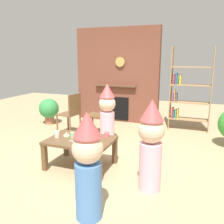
# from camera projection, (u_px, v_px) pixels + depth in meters

# --- Properties ---
(ground_plane) EXTENTS (12.00, 12.00, 0.00)m
(ground_plane) POSITION_uv_depth(u_px,v_px,m) (95.00, 161.00, 3.99)
(ground_plane) COLOR tan
(brick_fireplace_feature) EXTENTS (2.20, 0.28, 2.40)m
(brick_fireplace_feature) POSITION_uv_depth(u_px,v_px,m) (117.00, 76.00, 6.28)
(brick_fireplace_feature) COLOR brown
(brick_fireplace_feature) RESTS_ON ground_plane
(bookshelf) EXTENTS (0.90, 0.28, 1.90)m
(bookshelf) POSITION_uv_depth(u_px,v_px,m) (187.00, 92.00, 5.55)
(bookshelf) COLOR #9E7A51
(bookshelf) RESTS_ON ground_plane
(coffee_table) EXTENTS (0.99, 0.70, 0.45)m
(coffee_table) POSITION_uv_depth(u_px,v_px,m) (80.00, 143.00, 3.71)
(coffee_table) COLOR brown
(coffee_table) RESTS_ON ground_plane
(paper_cup_near_left) EXTENTS (0.07, 0.07, 0.10)m
(paper_cup_near_left) POSITION_uv_depth(u_px,v_px,m) (73.00, 135.00, 3.71)
(paper_cup_near_left) COLOR #8CD18C
(paper_cup_near_left) RESTS_ON coffee_table
(paper_cup_near_right) EXTENTS (0.07, 0.07, 0.10)m
(paper_cup_near_right) POSITION_uv_depth(u_px,v_px,m) (57.00, 134.00, 3.76)
(paper_cup_near_right) COLOR silver
(paper_cup_near_right) RESTS_ON coffee_table
(paper_cup_center) EXTENTS (0.08, 0.08, 0.09)m
(paper_cup_center) POSITION_uv_depth(u_px,v_px,m) (91.00, 137.00, 3.66)
(paper_cup_center) COLOR #8CD18C
(paper_cup_center) RESTS_ON coffee_table
(paper_cup_far_left) EXTENTS (0.08, 0.08, 0.09)m
(paper_cup_far_left) POSITION_uv_depth(u_px,v_px,m) (107.00, 134.00, 3.77)
(paper_cup_far_left) COLOR #E5666B
(paper_cup_far_left) RESTS_ON coffee_table
(paper_plate_front) EXTENTS (0.19, 0.19, 0.01)m
(paper_plate_front) POSITION_uv_depth(u_px,v_px,m) (82.00, 135.00, 3.85)
(paper_plate_front) COLOR white
(paper_plate_front) RESTS_ON coffee_table
(paper_plate_rear) EXTENTS (0.21, 0.21, 0.01)m
(paper_plate_rear) POSITION_uv_depth(u_px,v_px,m) (92.00, 146.00, 3.40)
(paper_plate_rear) COLOR white
(paper_plate_rear) RESTS_ON coffee_table
(birthday_cake_slice) EXTENTS (0.10, 0.10, 0.06)m
(birthday_cake_slice) POSITION_uv_depth(u_px,v_px,m) (67.00, 134.00, 3.85)
(birthday_cake_slice) COLOR #EAC68C
(birthday_cake_slice) RESTS_ON coffee_table
(table_fork) EXTENTS (0.15, 0.02, 0.01)m
(table_fork) POSITION_uv_depth(u_px,v_px,m) (74.00, 141.00, 3.59)
(table_fork) COLOR silver
(table_fork) RESTS_ON coffee_table
(child_with_cone_hat) EXTENTS (0.32, 0.32, 1.16)m
(child_with_cone_hat) POSITION_uv_depth(u_px,v_px,m) (88.00, 164.00, 2.46)
(child_with_cone_hat) COLOR #4C7FC6
(child_with_cone_hat) RESTS_ON ground_plane
(child_in_pink) EXTENTS (0.33, 0.33, 1.18)m
(child_in_pink) POSITION_uv_depth(u_px,v_px,m) (151.00, 143.00, 3.01)
(child_in_pink) COLOR #EAB2C6
(child_in_pink) RESTS_ON ground_plane
(child_by_the_chairs) EXTENTS (0.33, 0.33, 1.18)m
(child_by_the_chairs) POSITION_uv_depth(u_px,v_px,m) (107.00, 112.00, 4.72)
(child_by_the_chairs) COLOR #EAB2C6
(child_by_the_chairs) RESTS_ON ground_plane
(dining_chair_left) EXTENTS (0.46, 0.46, 0.90)m
(dining_chair_left) POSITION_uv_depth(u_px,v_px,m) (72.00, 111.00, 5.28)
(dining_chair_left) COLOR brown
(dining_chair_left) RESTS_ON ground_plane
(dining_chair_middle) EXTENTS (0.42, 0.42, 0.90)m
(dining_chair_middle) POSITION_uv_depth(u_px,v_px,m) (101.00, 112.00, 5.24)
(dining_chair_middle) COLOR brown
(dining_chair_middle) RESTS_ON ground_plane
(potted_plant_short) EXTENTS (0.50, 0.50, 0.65)m
(potted_plant_short) POSITION_uv_depth(u_px,v_px,m) (49.00, 109.00, 6.13)
(potted_plant_short) COLOR #9E5B42
(potted_plant_short) RESTS_ON ground_plane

